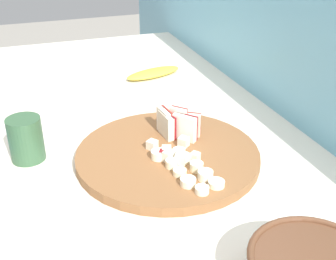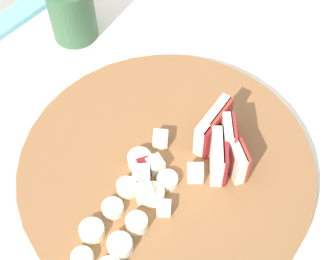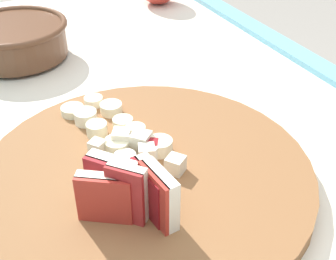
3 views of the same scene
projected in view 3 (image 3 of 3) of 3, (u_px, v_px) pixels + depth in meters
cutting_board at (146, 175)px, 0.50m from camera, size 0.36×0.36×0.02m
apple_wedge_fan at (132, 191)px, 0.42m from camera, size 0.09×0.08×0.06m
apple_dice_pile at (137, 152)px, 0.50m from camera, size 0.09×0.09×0.02m
banana_slice_rows at (112, 127)px, 0.54m from camera, size 0.16×0.09×0.02m
ceramic_bowl at (15, 39)px, 0.73m from camera, size 0.17×0.17×0.06m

